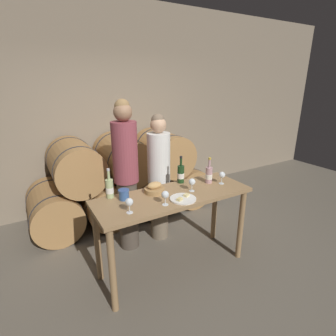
{
  "coord_description": "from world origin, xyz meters",
  "views": [
    {
      "loc": [
        -1.29,
        -2.12,
        2.03
      ],
      "look_at": [
        0.0,
        0.12,
        1.16
      ],
      "focal_mm": 28.0,
      "sensor_mm": 36.0,
      "label": 1
    }
  ],
  "objects_px": {
    "person_left": "(126,175)",
    "blue_crock": "(124,194)",
    "wine_glass_left": "(165,195)",
    "person_right": "(159,177)",
    "wine_bottle_red": "(181,174)",
    "wine_glass_far_left": "(129,202)",
    "tasting_table": "(174,206)",
    "wine_bottle_rose": "(209,175)",
    "wine_bottle_white": "(110,188)",
    "bread_basket": "(155,189)",
    "wine_glass_center": "(192,182)",
    "cheese_plate": "(183,199)",
    "wine_glass_right": "(222,175)"
  },
  "relations": [
    {
      "from": "bread_basket",
      "to": "person_left",
      "type": "bearing_deg",
      "value": 103.48
    },
    {
      "from": "wine_bottle_white",
      "to": "wine_glass_left",
      "type": "height_order",
      "value": "wine_bottle_white"
    },
    {
      "from": "wine_bottle_red",
      "to": "bread_basket",
      "type": "height_order",
      "value": "wine_bottle_red"
    },
    {
      "from": "wine_bottle_red",
      "to": "wine_glass_right",
      "type": "bearing_deg",
      "value": -34.64
    },
    {
      "from": "wine_glass_left",
      "to": "person_left",
      "type": "bearing_deg",
      "value": 95.31
    },
    {
      "from": "blue_crock",
      "to": "wine_glass_far_left",
      "type": "height_order",
      "value": "wine_glass_far_left"
    },
    {
      "from": "bread_basket",
      "to": "wine_glass_center",
      "type": "relative_size",
      "value": 1.51
    },
    {
      "from": "tasting_table",
      "to": "person_left",
      "type": "height_order",
      "value": "person_left"
    },
    {
      "from": "blue_crock",
      "to": "bread_basket",
      "type": "height_order",
      "value": "bread_basket"
    },
    {
      "from": "blue_crock",
      "to": "wine_glass_right",
      "type": "relative_size",
      "value": 0.77
    },
    {
      "from": "person_right",
      "to": "blue_crock",
      "type": "bearing_deg",
      "value": -142.89
    },
    {
      "from": "person_right",
      "to": "person_left",
      "type": "bearing_deg",
      "value": 179.99
    },
    {
      "from": "wine_bottle_white",
      "to": "wine_glass_left",
      "type": "bearing_deg",
      "value": -46.78
    },
    {
      "from": "wine_glass_far_left",
      "to": "wine_glass_left",
      "type": "height_order",
      "value": "same"
    },
    {
      "from": "blue_crock",
      "to": "wine_bottle_red",
      "type": "bearing_deg",
      "value": 7.83
    },
    {
      "from": "person_left",
      "to": "blue_crock",
      "type": "distance_m",
      "value": 0.54
    },
    {
      "from": "wine_bottle_white",
      "to": "wine_glass_right",
      "type": "relative_size",
      "value": 2.15
    },
    {
      "from": "blue_crock",
      "to": "cheese_plate",
      "type": "bearing_deg",
      "value": -30.24
    },
    {
      "from": "person_right",
      "to": "wine_bottle_rose",
      "type": "height_order",
      "value": "person_right"
    },
    {
      "from": "wine_bottle_red",
      "to": "bread_basket",
      "type": "bearing_deg",
      "value": -165.44
    },
    {
      "from": "person_left",
      "to": "blue_crock",
      "type": "bearing_deg",
      "value": -113.82
    },
    {
      "from": "person_right",
      "to": "wine_bottle_white",
      "type": "relative_size",
      "value": 5.42
    },
    {
      "from": "person_left",
      "to": "wine_bottle_red",
      "type": "bearing_deg",
      "value": -37.87
    },
    {
      "from": "wine_bottle_white",
      "to": "wine_glass_far_left",
      "type": "bearing_deg",
      "value": -83.34
    },
    {
      "from": "wine_bottle_red",
      "to": "wine_glass_right",
      "type": "height_order",
      "value": "wine_bottle_red"
    },
    {
      "from": "wine_bottle_red",
      "to": "tasting_table",
      "type": "bearing_deg",
      "value": -135.02
    },
    {
      "from": "wine_bottle_red",
      "to": "wine_bottle_rose",
      "type": "relative_size",
      "value": 1.05
    },
    {
      "from": "tasting_table",
      "to": "wine_glass_far_left",
      "type": "relative_size",
      "value": 11.71
    },
    {
      "from": "person_left",
      "to": "wine_glass_center",
      "type": "height_order",
      "value": "person_left"
    },
    {
      "from": "wine_bottle_red",
      "to": "wine_glass_left",
      "type": "height_order",
      "value": "wine_bottle_red"
    },
    {
      "from": "wine_bottle_red",
      "to": "wine_glass_right",
      "type": "distance_m",
      "value": 0.46
    },
    {
      "from": "wine_glass_center",
      "to": "wine_bottle_rose",
      "type": "bearing_deg",
      "value": 18.41
    },
    {
      "from": "person_left",
      "to": "bread_basket",
      "type": "bearing_deg",
      "value": -76.52
    },
    {
      "from": "blue_crock",
      "to": "wine_glass_left",
      "type": "xyz_separation_m",
      "value": [
        0.29,
        -0.31,
        0.04
      ]
    },
    {
      "from": "person_right",
      "to": "wine_glass_far_left",
      "type": "relative_size",
      "value": 11.66
    },
    {
      "from": "tasting_table",
      "to": "blue_crock",
      "type": "xyz_separation_m",
      "value": [
        -0.49,
        0.14,
        0.2
      ]
    },
    {
      "from": "tasting_table",
      "to": "wine_bottle_red",
      "type": "bearing_deg",
      "value": 44.98
    },
    {
      "from": "tasting_table",
      "to": "cheese_plate",
      "type": "relative_size",
      "value": 6.33
    },
    {
      "from": "wine_glass_center",
      "to": "bread_basket",
      "type": "bearing_deg",
      "value": 155.14
    },
    {
      "from": "person_left",
      "to": "person_right",
      "type": "height_order",
      "value": "person_left"
    },
    {
      "from": "wine_glass_right",
      "to": "tasting_table",
      "type": "bearing_deg",
      "value": 177.47
    },
    {
      "from": "bread_basket",
      "to": "blue_crock",
      "type": "bearing_deg",
      "value": 179.8
    },
    {
      "from": "wine_glass_center",
      "to": "wine_glass_right",
      "type": "distance_m",
      "value": 0.41
    },
    {
      "from": "tasting_table",
      "to": "blue_crock",
      "type": "distance_m",
      "value": 0.55
    },
    {
      "from": "person_right",
      "to": "wine_glass_center",
      "type": "bearing_deg",
      "value": -86.42
    },
    {
      "from": "wine_bottle_white",
      "to": "blue_crock",
      "type": "relative_size",
      "value": 2.8
    },
    {
      "from": "person_right",
      "to": "wine_glass_center",
      "type": "height_order",
      "value": "person_right"
    },
    {
      "from": "cheese_plate",
      "to": "wine_glass_center",
      "type": "xyz_separation_m",
      "value": [
        0.19,
        0.13,
        0.09
      ]
    },
    {
      "from": "tasting_table",
      "to": "wine_glass_left",
      "type": "bearing_deg",
      "value": -139.2
    },
    {
      "from": "cheese_plate",
      "to": "wine_glass_left",
      "type": "bearing_deg",
      "value": -176.21
    }
  ]
}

